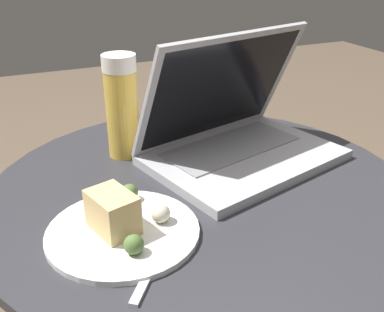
# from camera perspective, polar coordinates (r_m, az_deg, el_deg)

# --- Properties ---
(table) EXTENTS (0.75, 0.75, 0.55)m
(table) POSITION_cam_1_polar(r_m,az_deg,el_deg) (0.88, 1.11, -11.87)
(table) COLOR black
(table) RESTS_ON ground_plane
(laptop) EXTENTS (0.41, 0.33, 0.25)m
(laptop) POSITION_cam_1_polar(r_m,az_deg,el_deg) (0.88, 5.57, 2.83)
(laptop) COLOR #B2B2B7
(laptop) RESTS_ON table
(beer_glass) EXTENTS (0.06, 0.06, 0.20)m
(beer_glass) POSITION_cam_1_polar(r_m,az_deg,el_deg) (0.88, -8.89, 6.24)
(beer_glass) COLOR gold
(beer_glass) RESTS_ON table
(snack_plate) EXTENTS (0.23, 0.23, 0.07)m
(snack_plate) POSITION_cam_1_polar(r_m,az_deg,el_deg) (0.67, -9.00, -8.46)
(snack_plate) COLOR white
(snack_plate) RESTS_ON table
(fork) EXTENTS (0.13, 0.16, 0.00)m
(fork) POSITION_cam_1_polar(r_m,az_deg,el_deg) (0.64, -3.99, -11.70)
(fork) COLOR silver
(fork) RESTS_ON table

